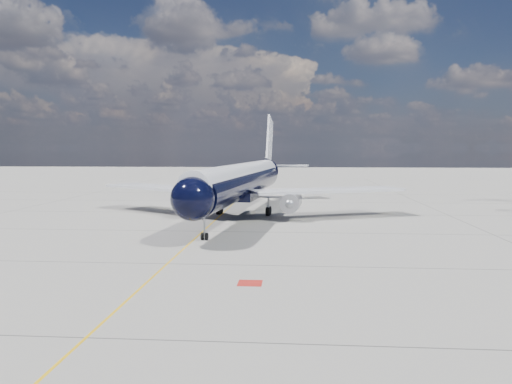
# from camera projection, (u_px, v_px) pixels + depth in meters

# --- Properties ---
(ground) EXTENTS (320.00, 320.00, 0.00)m
(ground) POSITION_uv_depth(u_px,v_px,m) (228.00, 209.00, 72.89)
(ground) COLOR gray
(ground) RESTS_ON ground
(taxiway_centerline) EXTENTS (0.16, 160.00, 0.01)m
(taxiway_centerline) POSITION_uv_depth(u_px,v_px,m) (223.00, 213.00, 67.92)
(taxiway_centerline) COLOR #DFA40B
(taxiway_centerline) RESTS_ON ground
(red_marking) EXTENTS (1.60, 1.60, 0.01)m
(red_marking) POSITION_uv_depth(u_px,v_px,m) (250.00, 283.00, 32.64)
(red_marking) COLOR maroon
(red_marking) RESTS_ON ground
(main_airliner) EXTENTS (41.57, 50.84, 14.69)m
(main_airliner) POSITION_uv_depth(u_px,v_px,m) (244.00, 181.00, 65.67)
(main_airliner) COLOR black
(main_airliner) RESTS_ON ground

